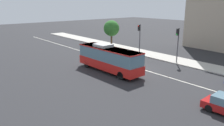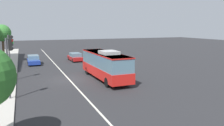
{
  "view_description": "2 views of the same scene",
  "coord_description": "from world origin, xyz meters",
  "views": [
    {
      "loc": [
        20.17,
        -21.42,
        8.66
      ],
      "look_at": [
        -0.11,
        -4.55,
        1.5
      ],
      "focal_mm": 35.68,
      "sensor_mm": 36.0,
      "label": 1
    },
    {
      "loc": [
        -25.76,
        4.93,
        6.14
      ],
      "look_at": [
        -0.73,
        -5.11,
        1.75
      ],
      "focal_mm": 36.33,
      "sensor_mm": 36.0,
      "label": 2
    }
  ],
  "objects": [
    {
      "name": "traffic_light_mid_block",
      "position": [
        -5.53,
        5.92,
        3.56
      ],
      "size": [
        0.33,
        0.62,
        5.2
      ],
      "rotation": [
        0.0,
        0.0,
        -1.55
      ],
      "color": "#47474C",
      "rests_on": "ground_plane"
    },
    {
      "name": "lane_centre_line",
      "position": [
        0.0,
        0.0,
        0.01
      ],
      "size": [
        76.0,
        0.16,
        0.01
      ],
      "primitive_type": "cube",
      "color": "silver",
      "rests_on": "ground_plane"
    },
    {
      "name": "ground_plane",
      "position": [
        0.0,
        0.0,
        0.0
      ],
      "size": [
        160.0,
        160.0,
        0.0
      ],
      "primitive_type": "plane",
      "color": "#28282B"
    },
    {
      "name": "traffic_light_near_corner",
      "position": [
        1.83,
        6.1,
        3.56
      ],
      "size": [
        0.33,
        0.62,
        5.2
      ],
      "rotation": [
        0.0,
        0.0,
        -1.61
      ],
      "color": "#47474C",
      "rests_on": "ground_plane"
    },
    {
      "name": "sidewalk_kerb",
      "position": [
        0.0,
        7.58,
        0.07
      ],
      "size": [
        80.0,
        3.78,
        0.14
      ],
      "primitive_type": "cube",
      "color": "#B2ADA3",
      "rests_on": "ground_plane"
    },
    {
      "name": "street_tree_kerbside_left",
      "position": [
        -13.88,
        6.77,
        3.75
      ],
      "size": [
        3.11,
        3.11,
        5.34
      ],
      "color": "#4C3823",
      "rests_on": "ground_plane"
    },
    {
      "name": "transit_bus",
      "position": [
        -1.4,
        -3.97,
        1.81
      ],
      "size": [
        10.06,
        2.76,
        3.46
      ],
      "rotation": [
        0.0,
        0.0,
        0.03
      ],
      "color": "red",
      "rests_on": "ground_plane"
    }
  ]
}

